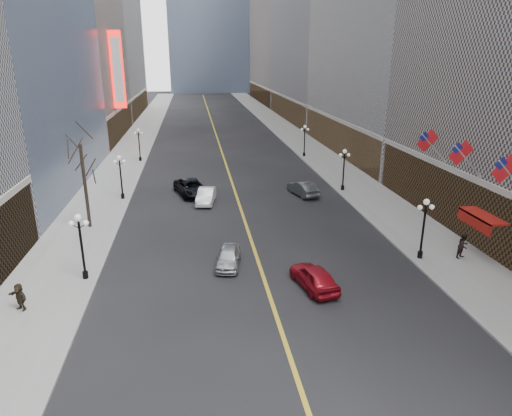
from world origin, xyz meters
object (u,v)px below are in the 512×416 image
object	(u,v)px
streetlamp_west_1	(81,240)
streetlamp_west_3	(139,141)
car_nb_near	(228,257)
car_sb_mid	(314,277)
streetlamp_east_1	(424,223)
streetlamp_east_3	(305,137)
car_nb_far	(191,187)
car_nb_mid	(206,196)
car_sb_far	(303,188)
streetlamp_east_2	(344,165)
streetlamp_west_2	(120,173)

from	to	relation	value
streetlamp_west_1	streetlamp_west_3	xyz separation A→B (m)	(0.00, 36.00, 0.00)
car_nb_near	car_sb_mid	world-z (taller)	car_sb_mid
streetlamp_east_1	streetlamp_east_3	distance (m)	36.00
streetlamp_east_1	car_nb_far	xyz separation A→B (m)	(-16.52, 18.83, -2.09)
car_nb_mid	streetlamp_west_3	bearing A→B (deg)	122.70
streetlamp_west_1	streetlamp_west_3	bearing A→B (deg)	90.00
streetlamp_west_1	car_sb_far	bearing A→B (deg)	42.11
streetlamp_east_1	streetlamp_east_3	xyz separation A→B (m)	(0.00, 36.00, 0.00)
car_nb_mid	car_sb_mid	size ratio (longest dim) A/B	1.00
streetlamp_east_3	car_nb_mid	size ratio (longest dim) A/B	1.00
streetlamp_east_2	car_nb_mid	xyz separation A→B (m)	(-15.06, -2.22, -2.16)
streetlamp_east_3	streetlamp_west_2	xyz separation A→B (m)	(-23.60, -18.00, 0.00)
streetlamp_east_2	car_nb_mid	size ratio (longest dim) A/B	1.00
streetlamp_east_1	streetlamp_east_3	world-z (taller)	same
streetlamp_west_1	car_nb_near	distance (m)	9.90
car_nb_far	streetlamp_west_2	bearing A→B (deg)	170.37
streetlamp_east_3	streetlamp_west_1	xyz separation A→B (m)	(-23.60, -36.00, 0.00)
streetlamp_east_3	car_nb_mid	distance (m)	25.30
car_sb_mid	streetlamp_west_1	bearing A→B (deg)	-24.03
car_sb_mid	car_nb_far	bearing A→B (deg)	-82.90
streetlamp_west_2	car_nb_near	xyz separation A→B (m)	(9.61, -17.12, -2.23)
car_nb_mid	car_nb_near	bearing A→B (deg)	-76.11
streetlamp_east_2	car_sb_mid	distance (m)	22.93
streetlamp_east_1	streetlamp_west_3	xyz separation A→B (m)	(-23.60, 36.00, 0.00)
streetlamp_west_1	car_nb_far	bearing A→B (deg)	69.41
streetlamp_west_1	car_sb_mid	bearing A→B (deg)	-11.71
car_nb_far	car_sb_mid	bearing A→B (deg)	-86.91
streetlamp_east_3	streetlamp_west_1	size ratio (longest dim) A/B	1.00
car_nb_mid	car_sb_mid	xyz separation A→B (m)	(6.25, -18.85, 0.02)
streetlamp_west_3	car_sb_far	bearing A→B (deg)	-45.11
car_nb_near	streetlamp_west_1	bearing A→B (deg)	-164.43
streetlamp_east_2	streetlamp_west_3	world-z (taller)	same
car_nb_near	car_nb_mid	distance (m)	14.94
streetlamp_east_3	streetlamp_east_2	bearing A→B (deg)	-90.00
car_nb_near	car_nb_far	world-z (taller)	car_nb_far
car_nb_near	car_sb_mid	xyz separation A→B (m)	(5.19, -3.94, 0.09)
streetlamp_east_1	car_nb_mid	size ratio (longest dim) A/B	1.00
car_nb_far	car_sb_far	world-z (taller)	car_nb_far
streetlamp_west_2	car_sb_mid	size ratio (longest dim) A/B	1.00
streetlamp_west_1	streetlamp_east_1	bearing A→B (deg)	0.00
streetlamp_east_3	car_nb_far	size ratio (longest dim) A/B	0.77
streetlamp_west_1	car_nb_far	world-z (taller)	streetlamp_west_1
streetlamp_east_2	streetlamp_west_2	bearing A→B (deg)	180.00
car_nb_near	car_nb_far	distance (m)	18.13
car_sb_mid	car_sb_far	size ratio (longest dim) A/B	0.97
streetlamp_east_3	car_nb_near	world-z (taller)	streetlamp_east_3
streetlamp_east_1	car_sb_mid	size ratio (longest dim) A/B	1.00
streetlamp_east_3	car_sb_far	distance (m)	19.64
streetlamp_west_3	car_nb_mid	xyz separation A→B (m)	(8.54, -20.22, -2.16)
streetlamp_west_2	car_nb_far	size ratio (longest dim) A/B	0.77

